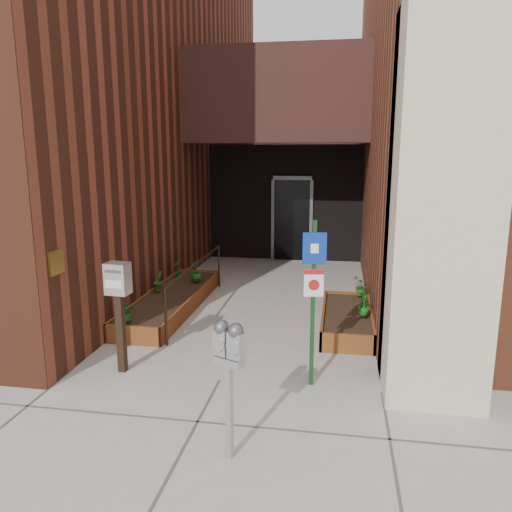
% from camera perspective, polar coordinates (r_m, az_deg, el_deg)
% --- Properties ---
extents(ground, '(80.00, 80.00, 0.00)m').
position_cam_1_polar(ground, '(6.51, -4.19, -13.99)').
color(ground, '#9E9991').
rests_on(ground, ground).
extents(architecture, '(20.00, 14.60, 10.00)m').
position_cam_1_polar(architecture, '(12.85, 2.42, 21.55)').
color(architecture, brown).
rests_on(architecture, ground).
extents(planter_left, '(0.90, 3.60, 0.30)m').
position_cam_1_polar(planter_left, '(9.29, -9.58, -5.16)').
color(planter_left, brown).
rests_on(planter_left, ground).
extents(planter_right, '(0.80, 2.20, 0.30)m').
position_cam_1_polar(planter_right, '(8.33, 10.33, -7.21)').
color(planter_right, brown).
rests_on(planter_right, ground).
extents(handrail, '(0.04, 3.34, 0.90)m').
position_cam_1_polar(handrail, '(8.93, -6.79, -1.68)').
color(handrail, black).
rests_on(handrail, ground).
extents(parking_meter, '(0.31, 0.22, 1.36)m').
position_cam_1_polar(parking_meter, '(4.59, -3.13, -11.10)').
color(parking_meter, '#9E9DA0').
rests_on(parking_meter, ground).
extents(sign_post, '(0.28, 0.09, 2.05)m').
position_cam_1_polar(sign_post, '(5.97, 6.59, -3.48)').
color(sign_post, '#153A18').
rests_on(sign_post, ground).
extents(payment_dropbox, '(0.31, 0.24, 1.46)m').
position_cam_1_polar(payment_dropbox, '(6.60, -15.43, -4.21)').
color(payment_dropbox, black).
rests_on(payment_dropbox, ground).
extents(shrub_left_a, '(0.35, 0.35, 0.33)m').
position_cam_1_polar(shrub_left_a, '(7.87, -14.57, -6.03)').
color(shrub_left_a, '#1A5C1C').
rests_on(shrub_left_a, planter_left).
extents(shrub_left_b, '(0.23, 0.23, 0.36)m').
position_cam_1_polar(shrub_left_b, '(9.40, -11.16, -2.80)').
color(shrub_left_b, '#2A631C').
rests_on(shrub_left_b, planter_left).
extents(shrub_left_c, '(0.32, 0.32, 0.40)m').
position_cam_1_polar(shrub_left_c, '(9.95, -6.85, -1.71)').
color(shrub_left_c, '#195718').
rests_on(shrub_left_c, planter_left).
extents(shrub_left_d, '(0.24, 0.24, 0.33)m').
position_cam_1_polar(shrub_left_d, '(10.41, -9.04, -1.38)').
color(shrub_left_d, '#1C6321').
rests_on(shrub_left_d, planter_left).
extents(shrub_right_a, '(0.23, 0.23, 0.35)m').
position_cam_1_polar(shrub_right_a, '(8.02, 12.23, -5.46)').
color(shrub_right_a, '#1D601B').
rests_on(shrub_right_a, planter_right).
extents(shrub_right_b, '(0.20, 0.20, 0.30)m').
position_cam_1_polar(shrub_right_b, '(8.38, 12.12, -4.89)').
color(shrub_right_b, '#22631C').
rests_on(shrub_right_b, planter_right).
extents(shrub_right_c, '(0.41, 0.41, 0.33)m').
position_cam_1_polar(shrub_right_c, '(9.10, 11.93, -3.42)').
color(shrub_right_c, '#28611B').
rests_on(shrub_right_c, planter_right).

